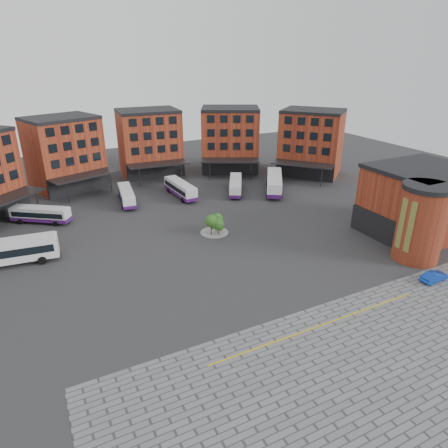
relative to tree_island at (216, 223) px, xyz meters
name	(u,v)px	position (x,y,z in m)	size (l,w,h in m)	color
ground	(240,270)	(-2.08, -11.67, -1.79)	(160.00, 160.00, 0.00)	#28282B
paving_zone	(381,377)	(-0.08, -33.67, -1.78)	(50.00, 22.00, 0.02)	slate
yellow_line	(321,325)	(-0.08, -25.67, -1.76)	(26.00, 0.15, 0.02)	gold
main_building	(126,156)	(-6.85, 26.58, 5.44)	(94.14, 42.48, 14.60)	#963B20
east_building	(419,205)	(26.62, -14.72, 3.50)	(17.40, 15.40, 10.60)	#963B20
tree_island	(216,223)	(0.00, 0.00, 0.00)	(4.40, 4.40, 3.35)	gray
bus_a	(8,251)	(-28.81, 3.32, 0.27)	(12.50, 4.05, 3.47)	silver
bus_b	(40,214)	(-24.07, 16.91, -0.29)	(9.33, 7.48, 2.76)	silver
bus_c	(126,195)	(-9.00, 19.92, -0.28)	(3.57, 10.09, 2.78)	white
bus_d	(180,189)	(1.40, 18.93, -0.19)	(3.15, 10.65, 2.96)	silver
bus_e	(236,185)	(12.15, 16.10, -0.25)	(6.92, 9.95, 2.84)	white
bus_f	(274,183)	(19.47, 13.17, 0.11)	(9.17, 12.00, 3.51)	white
blue_car	(434,276)	(18.11, -24.93, -1.16)	(1.33, 3.81, 1.25)	#0D38AD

